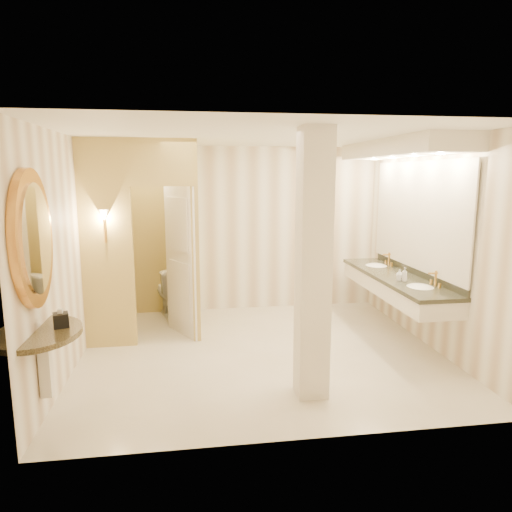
{
  "coord_description": "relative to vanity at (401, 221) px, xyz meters",
  "views": [
    {
      "loc": [
        -0.86,
        -5.49,
        2.25
      ],
      "look_at": [
        -0.04,
        0.2,
        1.22
      ],
      "focal_mm": 32.0,
      "sensor_mm": 36.0,
      "label": 1
    }
  ],
  "objects": [
    {
      "name": "tissue_box",
      "position": [
        -4.03,
        -1.63,
        -0.69
      ],
      "size": [
        0.16,
        0.16,
        0.13
      ],
      "primitive_type": "cube",
      "rotation": [
        0.0,
        0.0,
        0.31
      ],
      "color": "black",
      "rests_on": "console_shelf"
    },
    {
      "name": "wall_sconce",
      "position": [
        -3.9,
        0.08,
        0.1
      ],
      "size": [
        0.14,
        0.14,
        0.42
      ],
      "color": "gold",
      "rests_on": "toilet_closet"
    },
    {
      "name": "wall_right",
      "position": [
        0.27,
        -0.35,
        -0.28
      ],
      "size": [
        0.02,
        4.0,
        2.7
      ],
      "primitive_type": "cube",
      "color": "white",
      "rests_on": "floor"
    },
    {
      "name": "wall_back",
      "position": [
        -1.98,
        1.65,
        -0.28
      ],
      "size": [
        4.5,
        0.02,
        2.7
      ],
      "primitive_type": "cube",
      "color": "white",
      "rests_on": "floor"
    },
    {
      "name": "soap_bottle_b",
      "position": [
        -0.06,
        -0.18,
        -0.7
      ],
      "size": [
        0.11,
        0.11,
        0.12
      ],
      "primitive_type": "imported",
      "rotation": [
        0.0,
        0.0,
        -0.31
      ],
      "color": "silver",
      "rests_on": "vanity"
    },
    {
      "name": "floor",
      "position": [
        -1.98,
        -0.35,
        -1.63
      ],
      "size": [
        4.5,
        4.5,
        0.0
      ],
      "primitive_type": "plane",
      "color": "silver",
      "rests_on": "ground"
    },
    {
      "name": "soap_bottle_c",
      "position": [
        -0.09,
        -0.38,
        -0.66
      ],
      "size": [
        0.08,
        0.08,
        0.18
      ],
      "primitive_type": "imported",
      "rotation": [
        0.0,
        0.0,
        0.08
      ],
      "color": "#C6B28C",
      "rests_on": "vanity"
    },
    {
      "name": "ceiling",
      "position": [
        -1.98,
        -0.35,
        1.07
      ],
      "size": [
        4.5,
        4.5,
        0.0
      ],
      "primitive_type": "plane",
      "rotation": [
        3.14,
        0.0,
        0.0
      ],
      "color": "white",
      "rests_on": "wall_back"
    },
    {
      "name": "console_shelf",
      "position": [
        -4.19,
        -1.72,
        -0.29
      ],
      "size": [
        0.93,
        0.93,
        1.92
      ],
      "color": "black",
      "rests_on": "floor"
    },
    {
      "name": "wall_left",
      "position": [
        -4.23,
        -0.35,
        -0.28
      ],
      "size": [
        0.02,
        4.0,
        2.7
      ],
      "primitive_type": "cube",
      "color": "white",
      "rests_on": "floor"
    },
    {
      "name": "vanity",
      "position": [
        0.0,
        0.0,
        0.0
      ],
      "size": [
        0.75,
        2.71,
        2.09
      ],
      "color": "silver",
      "rests_on": "floor"
    },
    {
      "name": "pillar",
      "position": [
        -1.64,
        -1.53,
        -0.28
      ],
      "size": [
        0.31,
        0.31,
        2.7
      ],
      "primitive_type": "cube",
      "color": "silver",
      "rests_on": "floor"
    },
    {
      "name": "soap_bottle_a",
      "position": [
        -0.14,
        -0.31,
        -0.69
      ],
      "size": [
        0.07,
        0.07,
        0.12
      ],
      "primitive_type": "imported",
      "rotation": [
        0.0,
        0.0,
        -0.34
      ],
      "color": "beige",
      "rests_on": "vanity"
    },
    {
      "name": "wall_front",
      "position": [
        -1.98,
        -2.35,
        -0.28
      ],
      "size": [
        4.5,
        0.02,
        2.7
      ],
      "primitive_type": "cube",
      "color": "white",
      "rests_on": "floor"
    },
    {
      "name": "toilet_closet",
      "position": [
        -3.11,
        0.62,
        -0.24
      ],
      "size": [
        1.5,
        1.55,
        2.7
      ],
      "color": "tan",
      "rests_on": "floor"
    },
    {
      "name": "toilet",
      "position": [
        -3.17,
        1.4,
        -1.22
      ],
      "size": [
        0.65,
        0.89,
        0.81
      ],
      "primitive_type": "imported",
      "rotation": [
        0.0,
        0.0,
        3.42
      ],
      "color": "white",
      "rests_on": "floor"
    }
  ]
}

